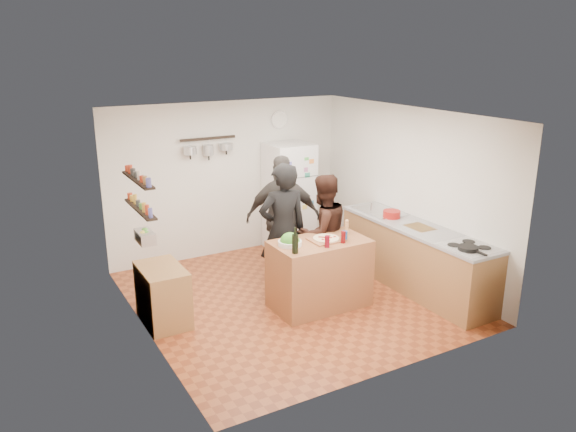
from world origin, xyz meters
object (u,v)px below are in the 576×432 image
salad_bowl (290,243)px  person_back (283,218)px  person_center (323,233)px  counter_run (415,258)px  salt_canister (345,236)px  wall_clock (279,120)px  skillet (468,248)px  fridge (289,197)px  side_table (163,295)px  person_left (283,230)px  pepper_mill (347,229)px  wine_bottle (295,244)px  red_bowl (392,214)px  prep_island (319,274)px

salad_bowl → person_back: size_ratio=0.16×
person_center → counter_run: (1.16, -0.63, -0.38)m
salt_canister → wall_clock: 2.88m
person_center → skillet: 1.97m
skillet → fridge: size_ratio=0.14×
salad_bowl → counter_run: 1.99m
person_back → skillet: person_back is taller
skillet → side_table: (-3.34, 1.76, -0.58)m
person_left → person_center: bearing=177.9°
person_center → skillet: (1.06, -1.66, 0.11)m
pepper_mill → wine_bottle: bearing=-164.1°
skillet → red_bowl: red_bowl is taller
person_left → person_back: 0.64m
person_center → person_back: person_back is taller
person_left → counter_run: 1.94m
wine_bottle → person_left: bearing=71.6°
salad_bowl → salt_canister: size_ratio=2.52×
wine_bottle → red_bowl: 2.02m
salad_bowl → fridge: (1.17, 2.08, -0.04)m
salt_canister → person_center: 0.60m
wine_bottle → salt_canister: (0.80, 0.10, -0.06)m
person_left → fridge: 1.86m
person_back → wall_clock: size_ratio=6.12×
wine_bottle → pepper_mill: 0.99m
pepper_mill → salt_canister: (-0.15, -0.17, -0.02)m
wall_clock → red_bowl: bearing=-71.9°
salad_bowl → wall_clock: (1.17, 2.41, 1.21)m
salad_bowl → salt_canister: salt_canister is taller
prep_island → skillet: bearing=-40.5°
red_bowl → prep_island: bearing=-167.2°
prep_island → salad_bowl: (-0.42, 0.05, 0.49)m
salad_bowl → person_left: 0.54m
pepper_mill → person_center: (-0.11, 0.41, -0.16)m
skillet → side_table: bearing=152.3°
fridge → side_table: 3.16m
fridge → wall_clock: 1.29m
salad_bowl → salt_canister: 0.74m
red_bowl → wall_clock: size_ratio=0.84×
salad_bowl → person_back: person_back is taller
person_center → person_back: size_ratio=0.90×
red_bowl → side_table: size_ratio=0.32×
prep_island → person_left: size_ratio=0.67×
skillet → wall_clock: 3.90m
red_bowl → counter_run: bearing=-84.2°
pepper_mill → side_table: pepper_mill is taller
person_center → red_bowl: bearing=169.0°
prep_island → salt_canister: bearing=-21.8°
prep_island → salad_bowl: bearing=173.2°
person_center → fridge: bearing=-107.8°
wine_bottle → fridge: (1.25, 2.35, -0.13)m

